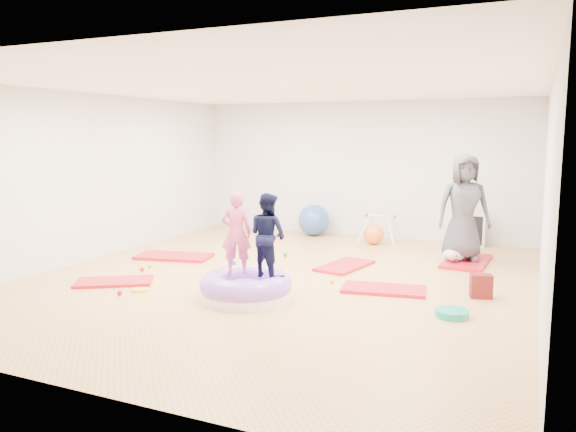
% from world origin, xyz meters
% --- Properties ---
extents(room, '(7.01, 8.01, 2.81)m').
position_xyz_m(room, '(0.00, 0.00, 1.40)').
color(room, gold).
rests_on(room, ground).
extents(gym_mat_front_left, '(1.18, 1.01, 0.04)m').
position_xyz_m(gym_mat_front_left, '(-2.07, -1.18, 0.02)').
color(gym_mat_front_left, red).
rests_on(gym_mat_front_left, ground).
extents(gym_mat_mid_left, '(1.37, 0.88, 0.05)m').
position_xyz_m(gym_mat_mid_left, '(-2.28, 0.57, 0.03)').
color(gym_mat_mid_left, red).
rests_on(gym_mat_mid_left, ground).
extents(gym_mat_center_back, '(0.75, 1.18, 0.05)m').
position_xyz_m(gym_mat_center_back, '(0.64, 1.10, 0.02)').
color(gym_mat_center_back, red).
rests_on(gym_mat_center_back, ground).
extents(gym_mat_right, '(1.19, 0.73, 0.05)m').
position_xyz_m(gym_mat_right, '(1.56, -0.01, 0.02)').
color(gym_mat_right, red).
rests_on(gym_mat_right, ground).
extents(gym_mat_rear_right, '(0.73, 1.35, 0.05)m').
position_xyz_m(gym_mat_rear_right, '(2.39, 2.22, 0.03)').
color(gym_mat_rear_right, red).
rests_on(gym_mat_rear_right, ground).
extents(inflatable_cushion, '(1.20, 1.20, 0.38)m').
position_xyz_m(inflatable_cushion, '(0.03, -1.10, 0.15)').
color(inflatable_cushion, white).
rests_on(inflatable_cushion, ground).
extents(child_pink, '(0.47, 0.40, 1.09)m').
position_xyz_m(child_pink, '(-0.16, -1.00, 0.89)').
color(child_pink, '#E35180').
rests_on(child_pink, inflatable_cushion).
extents(child_navy, '(0.64, 0.57, 1.08)m').
position_xyz_m(child_navy, '(0.28, -0.97, 0.89)').
color(child_navy, black).
rests_on(child_navy, inflatable_cushion).
extents(adult_caregiver, '(1.01, 0.85, 1.75)m').
position_xyz_m(adult_caregiver, '(2.31, 2.21, 0.93)').
color(adult_caregiver, '#3E3F48').
rests_on(adult_caregiver, gym_mat_rear_right).
extents(infant, '(0.35, 0.35, 0.21)m').
position_xyz_m(infant, '(2.20, 2.00, 0.16)').
color(infant, '#A2C4F3').
rests_on(infant, gym_mat_rear_right).
extents(ball_pit_balls, '(3.06, 3.16, 0.07)m').
position_xyz_m(ball_pit_balls, '(-1.13, -0.03, 0.03)').
color(ball_pit_balls, '#128825').
rests_on(ball_pit_balls, ground).
extents(exercise_ball_blue, '(0.66, 0.66, 0.66)m').
position_xyz_m(exercise_ball_blue, '(-0.88, 3.60, 0.33)').
color(exercise_ball_blue, '#2D4DA9').
rests_on(exercise_ball_blue, ground).
extents(exercise_ball_orange, '(0.40, 0.40, 0.40)m').
position_xyz_m(exercise_ball_orange, '(0.55, 3.17, 0.20)').
color(exercise_ball_orange, orange).
rests_on(exercise_ball_orange, ground).
extents(infant_play_gym, '(0.75, 0.71, 0.57)m').
position_xyz_m(infant_play_gym, '(0.65, 3.24, 0.38)').
color(infant_play_gym, silver).
rests_on(infant_play_gym, ground).
extents(cube_shelf, '(0.64, 0.31, 0.64)m').
position_xyz_m(cube_shelf, '(2.23, 3.79, 0.32)').
color(cube_shelf, silver).
rests_on(cube_shelf, ground).
extents(balance_disc, '(0.39, 0.39, 0.09)m').
position_xyz_m(balance_disc, '(2.57, -0.77, 0.04)').
color(balance_disc, teal).
rests_on(balance_disc, ground).
extents(backpack, '(0.31, 0.24, 0.31)m').
position_xyz_m(backpack, '(2.80, 0.18, 0.16)').
color(backpack, maroon).
rests_on(backpack, ground).
extents(yellow_toy, '(0.21, 0.21, 0.03)m').
position_xyz_m(yellow_toy, '(-1.47, -1.37, 0.02)').
color(yellow_toy, yellow).
rests_on(yellow_toy, ground).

